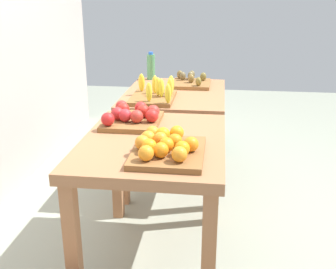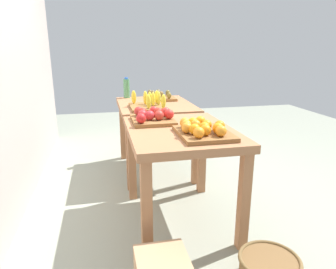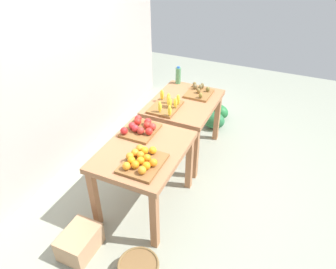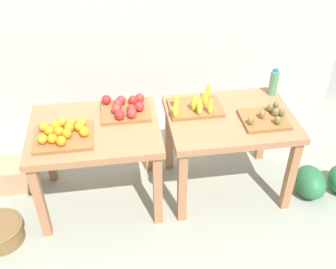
# 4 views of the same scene
# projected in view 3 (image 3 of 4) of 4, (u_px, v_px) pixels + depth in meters

# --- Properties ---
(ground_plane) EXTENTS (8.00, 8.00, 0.00)m
(ground_plane) POSITION_uv_depth(u_px,v_px,m) (166.00, 173.00, 4.02)
(ground_plane) COLOR gray
(back_wall) EXTENTS (4.40, 0.12, 3.00)m
(back_wall) POSITION_uv_depth(u_px,v_px,m) (61.00, 45.00, 3.62)
(back_wall) COLOR #BAABA3
(back_wall) RESTS_ON ground_plane
(display_table_left) EXTENTS (1.04, 0.80, 0.79)m
(display_table_left) POSITION_uv_depth(u_px,v_px,m) (144.00, 158.00, 3.22)
(display_table_left) COLOR #A36B45
(display_table_left) RESTS_ON ground_plane
(display_table_right) EXTENTS (1.04, 0.80, 0.79)m
(display_table_right) POSITION_uv_depth(u_px,v_px,m) (184.00, 109.00, 4.06)
(display_table_right) COLOR #A36B45
(display_table_right) RESTS_ON ground_plane
(orange_bin) EXTENTS (0.44, 0.36, 0.11)m
(orange_bin) POSITION_uv_depth(u_px,v_px,m) (142.00, 161.00, 2.92)
(orange_bin) COLOR brown
(orange_bin) RESTS_ON display_table_left
(apple_bin) EXTENTS (0.40, 0.35, 0.11)m
(apple_bin) POSITION_uv_depth(u_px,v_px,m) (141.00, 128.00, 3.38)
(apple_bin) COLOR brown
(apple_bin) RESTS_ON display_table_left
(banana_crate) EXTENTS (0.44, 0.33, 0.17)m
(banana_crate) POSITION_uv_depth(u_px,v_px,m) (167.00, 105.00, 3.80)
(banana_crate) COLOR brown
(banana_crate) RESTS_ON display_table_right
(kiwi_bin) EXTENTS (0.36, 0.32, 0.10)m
(kiwi_bin) POSITION_uv_depth(u_px,v_px,m) (199.00, 92.00, 4.13)
(kiwi_bin) COLOR brown
(kiwi_bin) RESTS_ON display_table_right
(water_bottle) EXTENTS (0.07, 0.07, 0.25)m
(water_bottle) POSITION_uv_depth(u_px,v_px,m) (178.00, 76.00, 4.36)
(water_bottle) COLOR #4C8C59
(water_bottle) RESTS_ON display_table_right
(watermelon_pile) EXTENTS (0.62, 0.38, 0.27)m
(watermelon_pile) POSITION_uv_depth(u_px,v_px,m) (216.00, 116.00, 4.95)
(watermelon_pile) COLOR #246F37
(watermelon_pile) RESTS_ON ground_plane
(wicker_basket) EXTENTS (0.38, 0.38, 0.18)m
(wicker_basket) POSITION_uv_depth(u_px,v_px,m) (139.00, 269.00, 2.81)
(wicker_basket) COLOR brown
(wicker_basket) RESTS_ON ground_plane
(cardboard_produce_box) EXTENTS (0.40, 0.30, 0.25)m
(cardboard_produce_box) POSITION_uv_depth(u_px,v_px,m) (80.00, 242.00, 3.01)
(cardboard_produce_box) COLOR tan
(cardboard_produce_box) RESTS_ON ground_plane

